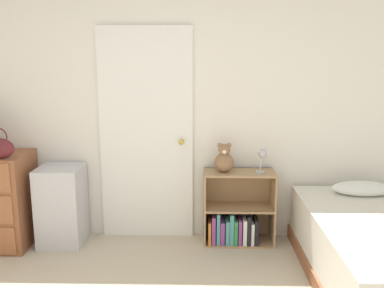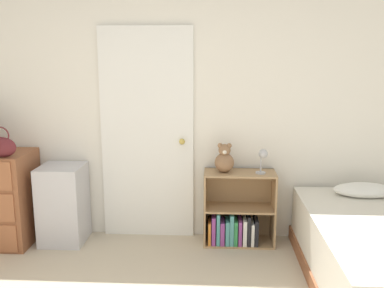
{
  "view_description": "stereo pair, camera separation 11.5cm",
  "coord_description": "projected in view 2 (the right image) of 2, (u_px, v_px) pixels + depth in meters",
  "views": [
    {
      "loc": [
        0.5,
        -1.67,
        1.74
      ],
      "look_at": [
        0.42,
        2.05,
        0.97
      ],
      "focal_mm": 40.0,
      "sensor_mm": 36.0,
      "label": 1
    },
    {
      "loc": [
        0.62,
        -1.67,
        1.74
      ],
      "look_at": [
        0.42,
        2.05,
        0.97
      ],
      "focal_mm": 40.0,
      "sensor_mm": 36.0,
      "label": 2
    }
  ],
  "objects": [
    {
      "name": "wall_back",
      "position": [
        149.0,
        106.0,
        4.04
      ],
      "size": [
        10.0,
        0.06,
        2.55
      ],
      "color": "white",
      "rests_on": "ground_plane"
    },
    {
      "name": "door_closed",
      "position": [
        147.0,
        135.0,
        4.04
      ],
      "size": [
        0.88,
        0.09,
        2.0
      ],
      "color": "white",
      "rests_on": "ground_plane"
    },
    {
      "name": "handbag",
      "position": [
        2.0,
        146.0,
        3.7
      ],
      "size": [
        0.25,
        0.09,
        0.27
      ],
      "color": "#591E23",
      "rests_on": "dresser"
    },
    {
      "name": "storage_bin",
      "position": [
        63.0,
        204.0,
        4.02
      ],
      "size": [
        0.4,
        0.4,
        0.74
      ],
      "color": "silver",
      "rests_on": "ground_plane"
    },
    {
      "name": "bookshelf",
      "position": [
        236.0,
        218.0,
        4.01
      ],
      "size": [
        0.66,
        0.3,
        0.69
      ],
      "color": "tan",
      "rests_on": "ground_plane"
    },
    {
      "name": "teddy_bear",
      "position": [
        224.0,
        160.0,
        3.9
      ],
      "size": [
        0.18,
        0.18,
        0.27
      ],
      "color": "#8C6647",
      "rests_on": "bookshelf"
    },
    {
      "name": "desk_lamp",
      "position": [
        263.0,
        157.0,
        3.84
      ],
      "size": [
        0.11,
        0.1,
        0.23
      ],
      "color": "#B2B2B7",
      "rests_on": "bookshelf"
    }
  ]
}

